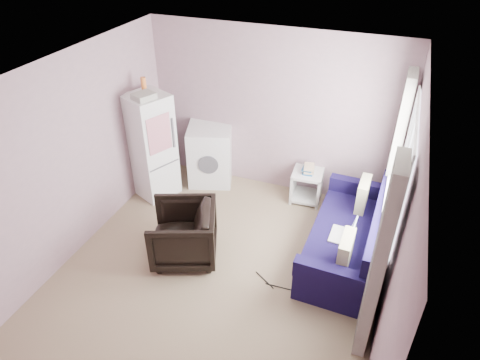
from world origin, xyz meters
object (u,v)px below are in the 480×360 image
object	(u,v)px
fridge	(152,146)
sofa	(352,240)
washing_machine	(210,153)
side_table	(307,184)
armchair	(183,231)

from	to	relation	value
fridge	sofa	distance (m)	3.15
washing_machine	sofa	size ratio (longest dim) A/B	0.48
side_table	armchair	bearing A→B (deg)	-123.37
sofa	fridge	bearing A→B (deg)	173.48
fridge	side_table	size ratio (longest dim) A/B	3.04
fridge	side_table	distance (m)	2.40
armchair	side_table	distance (m)	2.14
armchair	side_table	size ratio (longest dim) A/B	1.34
side_table	sofa	world-z (taller)	sofa
fridge	sofa	size ratio (longest dim) A/B	0.93
armchair	fridge	xyz separation A→B (m)	(-1.08, 1.16, 0.42)
washing_machine	side_table	world-z (taller)	washing_machine
armchair	sofa	size ratio (longest dim) A/B	0.41
armchair	washing_machine	distance (m)	1.84
side_table	sofa	size ratio (longest dim) A/B	0.31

